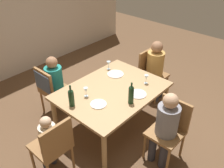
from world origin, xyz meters
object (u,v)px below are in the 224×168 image
object	(u,v)px
dinner_plate_host	(98,104)
wine_bottle_tall_green	(131,94)
person_child_small	(48,139)
dinner_plate_guest_left	(115,74)
person_woman_host	(166,124)
wine_glass_near_right	(86,90)
chair_far_left	(49,86)
dinner_plate_guest_right	(138,94)
wine_bottle_dark_red	(71,97)
wine_glass_near_left	(109,64)
person_man_guest	(56,81)
chair_right_end	(150,71)
chair_left_end	(54,145)
chair_near	(169,126)
wine_glass_centre	(146,77)
person_man_bearded	(156,67)
dining_table	(112,94)

from	to	relation	value
dinner_plate_host	wine_bottle_tall_green	bearing A→B (deg)	-42.70
person_child_small	dinner_plate_guest_left	distance (m)	1.59
person_woman_host	wine_glass_near_right	xyz separation A→B (m)	(-0.36, 1.14, 0.20)
chair_far_left	dinner_plate_guest_right	world-z (taller)	chair_far_left
chair_far_left	wine_bottle_dark_red	xyz separation A→B (m)	(-0.18, -0.83, 0.28)
wine_glass_near_left	dinner_plate_guest_left	world-z (taller)	wine_glass_near_left
person_man_guest	wine_glass_near_left	bearing A→B (deg)	56.50
chair_right_end	chair_left_end	xyz separation A→B (m)	(-2.37, -0.17, 0.00)
chair_far_left	chair_near	bearing A→B (deg)	16.30
chair_left_end	dinner_plate_guest_right	world-z (taller)	chair_left_end
person_woman_host	wine_glass_centre	xyz separation A→B (m)	(0.52, 0.70, 0.20)
chair_far_left	wine_glass_near_right	world-z (taller)	chair_far_left
person_woman_host	dinner_plate_guest_right	xyz separation A→B (m)	(0.19, 0.61, 0.10)
person_man_bearded	wine_glass_centre	xyz separation A→B (m)	(-0.69, -0.25, 0.18)
chair_left_end	person_man_bearded	bearing A→B (deg)	1.48
dining_table	chair_near	world-z (taller)	chair_near
person_man_guest	wine_glass_centre	bearing A→B (deg)	33.42
chair_far_left	wine_glass_near_right	distance (m)	0.86
person_man_bearded	wine_bottle_tall_green	bearing A→B (deg)	17.39
chair_far_left	person_child_small	distance (m)	1.18
person_woman_host	wine_glass_near_left	xyz separation A→B (m)	(0.46, 1.45, 0.20)
wine_bottle_tall_green	wine_bottle_dark_red	xyz separation A→B (m)	(-0.60, 0.57, -0.01)
chair_near	wine_glass_near_right	bearing A→B (deg)	22.34
person_woman_host	wine_glass_near_right	world-z (taller)	person_woman_host
chair_near	person_man_bearded	size ratio (longest dim) A/B	0.80
chair_right_end	person_man_bearded	distance (m)	0.17
dining_table	dinner_plate_guest_right	xyz separation A→B (m)	(0.16, -0.37, 0.08)
dinner_plate_guest_right	dinner_plate_host	bearing A→B (deg)	155.19
person_man_guest	wine_glass_centre	world-z (taller)	person_man_guest
person_woman_host	wine_bottle_dark_red	distance (m)	1.32
chair_right_end	person_child_small	xyz separation A→B (m)	(-2.37, -0.06, 0.03)
chair_far_left	person_woman_host	distance (m)	2.01
wine_glass_centre	dinner_plate_guest_left	size ratio (longest dim) A/B	0.54
chair_far_left	wine_bottle_dark_red	distance (m)	0.90
wine_bottle_tall_green	chair_right_end	bearing A→B (deg)	21.97
chair_far_left	person_woman_host	size ratio (longest dim) A/B	0.83
dining_table	chair_far_left	xyz separation A→B (m)	(-0.49, 0.98, -0.07)
wine_glass_centre	dining_table	bearing A→B (deg)	150.55
person_child_small	chair_left_end	bearing A→B (deg)	-90.00
chair_near	person_child_small	xyz separation A→B (m)	(-1.27, 1.00, 0.03)
person_man_bearded	person_child_small	size ratio (longest dim) A/B	1.23
dinner_plate_host	wine_glass_near_left	bearing A→B (deg)	34.76
person_man_guest	wine_glass_centre	size ratio (longest dim) A/B	7.34
chair_near	person_woman_host	world-z (taller)	person_woman_host
wine_bottle_tall_green	dinner_plate_guest_left	xyz separation A→B (m)	(0.44, 0.68, -0.14)
chair_near	person_man_bearded	distance (m)	1.46
chair_right_end	wine_glass_near_left	bearing A→B (deg)	-27.00
person_woman_host	person_man_bearded	bearing A→B (deg)	-51.77
person_woman_host	person_child_small	size ratio (longest dim) A/B	1.19
chair_near	person_man_guest	size ratio (longest dim) A/B	0.84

